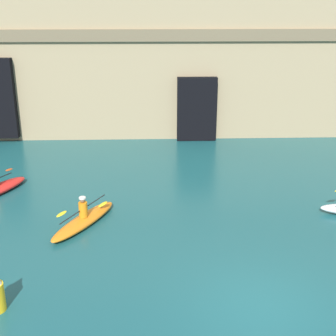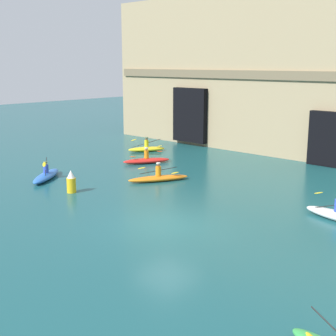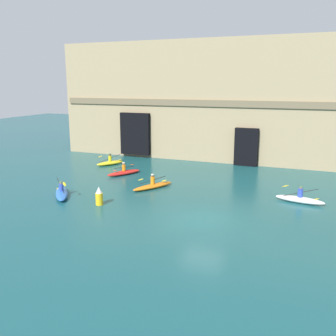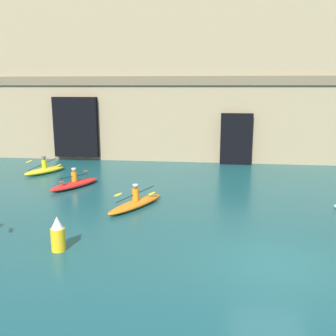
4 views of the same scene
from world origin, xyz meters
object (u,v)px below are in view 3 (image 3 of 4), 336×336
(kayak_orange, at_px, (153,186))
(marker_buoy, at_px, (99,196))
(kayak_white, at_px, (300,199))
(kayak_yellow, at_px, (110,163))
(kayak_red, at_px, (124,172))
(kayak_blue, at_px, (62,193))

(kayak_orange, height_order, marker_buoy, marker_buoy)
(kayak_white, xyz_separation_m, kayak_yellow, (-17.74, 5.64, -0.02))
(kayak_red, distance_m, kayak_white, 14.80)
(kayak_red, bearing_deg, kayak_yellow, -104.87)
(marker_buoy, bearing_deg, kayak_blue, 168.76)
(kayak_red, relative_size, kayak_yellow, 1.12)
(kayak_orange, height_order, kayak_yellow, kayak_yellow)
(kayak_orange, distance_m, kayak_red, 5.04)
(kayak_blue, relative_size, kayak_yellow, 1.16)
(kayak_red, xyz_separation_m, kayak_yellow, (-3.16, 3.07, 0.01))
(kayak_yellow, distance_m, marker_buoy, 12.27)
(kayak_yellow, bearing_deg, kayak_white, -77.33)
(kayak_orange, relative_size, kayak_white, 1.07)
(kayak_orange, xyz_separation_m, kayak_blue, (-5.17, -4.17, 0.01))
(kayak_red, xyz_separation_m, kayak_blue, (-1.11, -7.16, 0.00))
(kayak_blue, height_order, marker_buoy, marker_buoy)
(kayak_white, relative_size, kayak_yellow, 1.14)
(kayak_orange, xyz_separation_m, marker_buoy, (-1.65, -4.87, 0.36))
(kayak_yellow, bearing_deg, kayak_orange, -99.65)
(kayak_blue, height_order, kayak_yellow, kayak_blue)
(kayak_blue, bearing_deg, kayak_red, 134.06)
(kayak_yellow, bearing_deg, kayak_red, -103.87)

